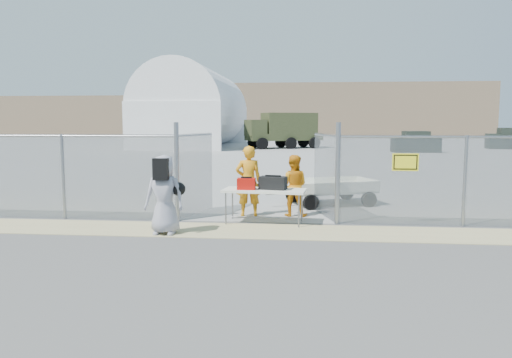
# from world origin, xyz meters

# --- Properties ---
(ground) EXTENTS (160.00, 160.00, 0.00)m
(ground) POSITION_xyz_m (0.00, 0.00, 0.00)
(ground) COLOR #4C4C4C
(tarmac_inside) EXTENTS (160.00, 80.00, 0.01)m
(tarmac_inside) POSITION_xyz_m (0.00, 42.00, 0.01)
(tarmac_inside) COLOR #969692
(tarmac_inside) RESTS_ON ground
(dirt_strip) EXTENTS (44.00, 1.60, 0.01)m
(dirt_strip) POSITION_xyz_m (0.00, 1.00, 0.01)
(dirt_strip) COLOR tan
(dirt_strip) RESTS_ON ground
(distant_hills) EXTENTS (140.00, 6.00, 9.00)m
(distant_hills) POSITION_xyz_m (5.00, 78.00, 4.50)
(distant_hills) COLOR #7F684F
(distant_hills) RESTS_ON ground
(chain_link_fence) EXTENTS (40.00, 0.20, 2.20)m
(chain_link_fence) POSITION_xyz_m (0.00, 2.00, 1.10)
(chain_link_fence) COLOR gray
(chain_link_fence) RESTS_ON ground
(quonset_hangar) EXTENTS (9.00, 18.00, 8.00)m
(quonset_hangar) POSITION_xyz_m (-10.00, 40.00, 4.00)
(quonset_hangar) COLOR white
(quonset_hangar) RESTS_ON ground
(folding_table) EXTENTS (2.09, 1.04, 0.86)m
(folding_table) POSITION_xyz_m (0.21, 1.92, 0.43)
(folding_table) COLOR white
(folding_table) RESTS_ON ground
(orange_bag) EXTENTS (0.45, 0.30, 0.28)m
(orange_bag) POSITION_xyz_m (-0.22, 1.86, 0.99)
(orange_bag) COLOR red
(orange_bag) RESTS_ON folding_table
(black_duffel) EXTENTS (0.71, 0.50, 0.31)m
(black_duffel) POSITION_xyz_m (0.43, 1.95, 1.01)
(black_duffel) COLOR black
(black_duffel) RESTS_ON folding_table
(security_worker_left) EXTENTS (0.75, 0.56, 1.88)m
(security_worker_left) POSITION_xyz_m (-0.28, 2.84, 0.94)
(security_worker_left) COLOR orange
(security_worker_left) RESTS_ON ground
(security_worker_right) EXTENTS (0.86, 0.70, 1.64)m
(security_worker_right) POSITION_xyz_m (0.90, 2.97, 0.82)
(security_worker_right) COLOR orange
(security_worker_right) RESTS_ON ground
(visitor) EXTENTS (0.88, 0.58, 1.79)m
(visitor) POSITION_xyz_m (-1.91, 0.53, 0.89)
(visitor) COLOR #9A99A5
(visitor) RESTS_ON ground
(utility_trailer) EXTENTS (3.77, 2.86, 0.82)m
(utility_trailer) POSITION_xyz_m (1.97, 4.91, 0.41)
(utility_trailer) COLOR white
(utility_trailer) RESTS_ON ground
(military_truck) EXTENTS (7.34, 5.06, 3.29)m
(military_truck) POSITION_xyz_m (-0.82, 36.44, 1.64)
(military_truck) COLOR #3B4223
(military_truck) RESTS_ON ground
(parked_vehicle_near) EXTENTS (3.79, 1.87, 1.68)m
(parked_vehicle_near) POSITION_xyz_m (10.12, 31.43, 0.84)
(parked_vehicle_near) COLOR #212821
(parked_vehicle_near) RESTS_ON ground
(parked_vehicle_mid) EXTENTS (4.35, 2.38, 1.88)m
(parked_vehicle_mid) POSITION_xyz_m (19.87, 37.31, 0.94)
(parked_vehicle_mid) COLOR #212821
(parked_vehicle_mid) RESTS_ON ground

